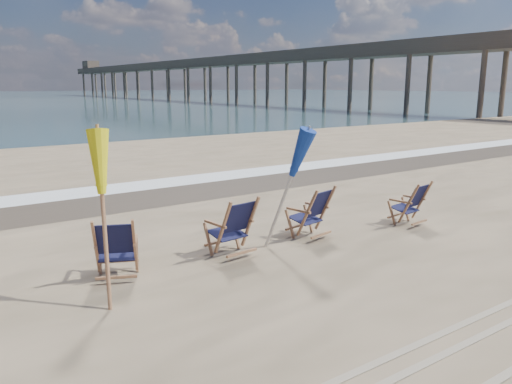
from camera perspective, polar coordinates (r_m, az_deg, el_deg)
surf_foam at (r=14.96m, az=-13.40°, el=0.69°), size 200.00×1.40×0.01m
wet_sand_strip at (r=13.60m, az=-11.08°, el=-0.34°), size 200.00×2.60×0.00m
tire_tracks at (r=6.54m, az=26.81°, el=-15.45°), size 80.00×1.30×0.01m
beach_chair_0 at (r=7.72m, az=-13.68°, el=-6.24°), size 0.88×0.92×1.00m
beach_chair_1 at (r=8.64m, az=-0.66°, el=-3.70°), size 0.76×0.83×1.06m
beach_chair_2 at (r=9.76m, az=7.93°, el=-2.06°), size 0.80×0.86×1.03m
beach_chair_3 at (r=11.10m, az=18.45°, el=-1.05°), size 0.70×0.76×0.95m
umbrella_yellow at (r=6.71m, az=-17.33°, el=2.35°), size 0.30×0.30×2.35m
umbrella_blue at (r=8.57m, az=3.32°, el=4.58°), size 0.30×0.30×2.30m
fishing_pier at (r=90.44m, az=-6.21°, el=13.21°), size 4.40×140.00×9.30m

